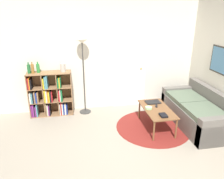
# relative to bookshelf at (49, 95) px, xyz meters

# --- Properties ---
(ground_plane) EXTENTS (14.00, 14.00, 0.00)m
(ground_plane) POSITION_rel_bookshelf_xyz_m (1.53, -2.09, -0.48)
(ground_plane) COLOR gray
(wall_back) EXTENTS (7.25, 0.11, 2.60)m
(wall_back) POSITION_rel_bookshelf_xyz_m (1.55, 0.21, 0.80)
(wall_back) COLOR silver
(wall_back) RESTS_ON ground_plane
(wall_right) EXTENTS (0.08, 5.28, 2.60)m
(wall_right) POSITION_rel_bookshelf_xyz_m (3.68, -0.95, 0.82)
(wall_right) COLOR silver
(wall_right) RESTS_ON ground_plane
(rug) EXTENTS (1.58, 1.58, 0.01)m
(rug) POSITION_rel_bookshelf_xyz_m (2.22, -1.05, -0.48)
(rug) COLOR maroon
(rug) RESTS_ON ground_plane
(bookshelf) EXTENTS (0.99, 0.34, 1.05)m
(bookshelf) POSITION_rel_bookshelf_xyz_m (0.00, 0.00, 0.00)
(bookshelf) COLOR #936B47
(bookshelf) RESTS_ON ground_plane
(floor_lamp) EXTENTS (0.29, 0.29, 1.79)m
(floor_lamp) POSITION_rel_bookshelf_xyz_m (0.83, -0.05, 0.99)
(floor_lamp) COLOR #333333
(floor_lamp) RESTS_ON ground_plane
(couch) EXTENTS (0.87, 1.81, 0.78)m
(couch) POSITION_rel_bookshelf_xyz_m (3.26, -1.07, -0.20)
(couch) COLOR #66605B
(couch) RESTS_ON ground_plane
(coffee_table) EXTENTS (0.54, 1.03, 0.45)m
(coffee_table) POSITION_rel_bookshelf_xyz_m (2.28, -1.06, -0.08)
(coffee_table) COLOR brown
(coffee_table) RESTS_ON ground_plane
(laptop) EXTENTS (0.33, 0.23, 0.02)m
(laptop) POSITION_rel_bookshelf_xyz_m (2.30, -0.75, -0.03)
(laptop) COLOR black
(laptop) RESTS_ON coffee_table
(bowl) EXTENTS (0.14, 0.14, 0.04)m
(bowl) POSITION_rel_bookshelf_xyz_m (2.10, -1.04, -0.02)
(bowl) COLOR #9ED193
(bowl) RESTS_ON coffee_table
(book_stack_on_table) EXTENTS (0.13, 0.19, 0.04)m
(book_stack_on_table) POSITION_rel_bookshelf_xyz_m (2.27, -1.42, -0.02)
(book_stack_on_table) COLOR black
(book_stack_on_table) RESTS_ON coffee_table
(remote) EXTENTS (0.09, 0.15, 0.02)m
(remote) POSITION_rel_bookshelf_xyz_m (2.31, -0.95, -0.03)
(remote) COLOR black
(remote) RESTS_ON coffee_table
(bottle_left) EXTENTS (0.07, 0.07, 0.25)m
(bottle_left) POSITION_rel_bookshelf_xyz_m (-0.37, 0.00, 0.67)
(bottle_left) COLOR #236633
(bottle_left) RESTS_ON bookshelf
(bottle_middle) EXTENTS (0.07, 0.07, 0.26)m
(bottle_middle) POSITION_rel_bookshelf_xyz_m (-0.29, -0.01, 0.67)
(bottle_middle) COLOR olive
(bottle_middle) RESTS_ON bookshelf
(bottle_right) EXTENTS (0.07, 0.07, 0.25)m
(bottle_right) POSITION_rel_bookshelf_xyz_m (-0.18, 0.03, 0.67)
(bottle_right) COLOR #2D8438
(bottle_right) RESTS_ON bookshelf
(vase_on_shelf) EXTENTS (0.12, 0.12, 0.19)m
(vase_on_shelf) POSITION_rel_bookshelf_xyz_m (0.37, -0.00, 0.66)
(vase_on_shelf) COLOR #B7B2A8
(vase_on_shelf) RESTS_ON bookshelf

